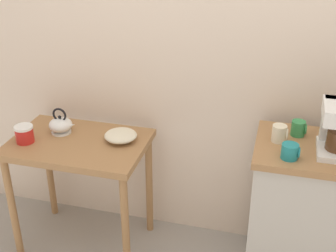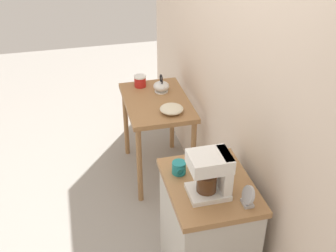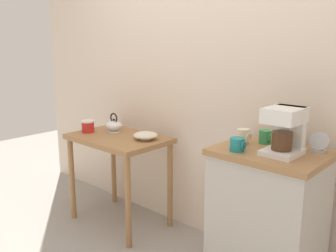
{
  "view_description": "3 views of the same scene",
  "coord_description": "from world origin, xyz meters",
  "views": [
    {
      "loc": [
        0.46,
        -2.12,
        2.02
      ],
      "look_at": [
        -0.09,
        -0.07,
        0.94
      ],
      "focal_mm": 48.84,
      "sensor_mm": 36.0,
      "label": 1
    },
    {
      "loc": [
        2.45,
        -0.68,
        2.43
      ],
      "look_at": [
        0.07,
        -0.1,
        0.92
      ],
      "focal_mm": 45.58,
      "sensor_mm": 36.0,
      "label": 2
    },
    {
      "loc": [
        1.61,
        -1.9,
        1.49
      ],
      "look_at": [
        -0.04,
        -0.09,
        0.93
      ],
      "focal_mm": 39.96,
      "sensor_mm": 36.0,
      "label": 3
    }
  ],
  "objects": [
    {
      "name": "table_clock",
      "position": [
        0.88,
        0.14,
        0.94
      ],
      "size": [
        0.1,
        0.05,
        0.12
      ],
      "color": "#B2B5BA",
      "rests_on": "kitchen_counter"
    },
    {
      "name": "mug_tall_green",
      "position": [
        0.57,
        0.11,
        0.92
      ],
      "size": [
        0.08,
        0.07,
        0.08
      ],
      "color": "#338C4C",
      "rests_on": "kitchen_counter"
    },
    {
      "name": "bowl_stoneware",
      "position": [
        -0.4,
        0.05,
        0.78
      ],
      "size": [
        0.19,
        0.19,
        0.06
      ],
      "color": "beige",
      "rests_on": "wooden_table"
    },
    {
      "name": "mug_small_cream",
      "position": [
        0.48,
        0.02,
        0.93
      ],
      "size": [
        0.08,
        0.07,
        0.09
      ],
      "color": "beige",
      "rests_on": "kitchen_counter"
    },
    {
      "name": "canister_enamel",
      "position": [
        -0.93,
        -0.11,
        0.8
      ],
      "size": [
        0.11,
        0.11,
        0.1
      ],
      "color": "red",
      "rests_on": "wooden_table"
    },
    {
      "name": "mug_dark_teal",
      "position": [
        0.54,
        -0.15,
        0.92
      ],
      "size": [
        0.09,
        0.08,
        0.08
      ],
      "color": "teal",
      "rests_on": "kitchen_counter"
    },
    {
      "name": "coffee_maker",
      "position": [
        0.75,
        -0.02,
        1.03
      ],
      "size": [
        0.18,
        0.22,
        0.26
      ],
      "color": "white",
      "rests_on": "kitchen_counter"
    },
    {
      "name": "teakettle",
      "position": [
        -0.78,
        0.05,
        0.8
      ],
      "size": [
        0.17,
        0.14,
        0.16
      ],
      "color": "white",
      "rests_on": "wooden_table"
    },
    {
      "name": "back_wall",
      "position": [
        0.1,
        0.35,
        1.4
      ],
      "size": [
        4.4,
        0.1,
        2.8
      ],
      "primitive_type": "cube",
      "color": "beige",
      "rests_on": "ground_plane"
    },
    {
      "name": "kitchen_counter",
      "position": [
        0.67,
        0.0,
        0.44
      ],
      "size": [
        0.62,
        0.48,
        0.88
      ],
      "color": "#BCB7AD",
      "rests_on": "ground_plane"
    },
    {
      "name": "ground_plane",
      "position": [
        0.0,
        0.0,
        0.0
      ],
      "size": [
        8.0,
        8.0,
        0.0
      ],
      "primitive_type": "plane",
      "color": "gray"
    },
    {
      "name": "wooden_table",
      "position": [
        -0.64,
        -0.02,
        0.63
      ],
      "size": [
        0.79,
        0.53,
        0.75
      ],
      "color": "#9E7044",
      "rests_on": "ground_plane"
    }
  ]
}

